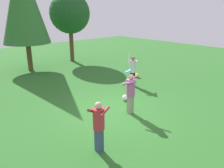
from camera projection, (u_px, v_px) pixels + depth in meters
The scene contains 9 objects.
ground_plane at pixel (114, 111), 9.36m from camera, with size 40.00×40.00×0.00m, color #2D6B28.
person_thrower at pixel (133, 69), 12.25m from camera, with size 0.67×0.67×1.81m.
person_catcher at pixel (99, 123), 6.46m from camera, with size 0.69×0.67×1.58m.
person_bystander at pixel (131, 90), 8.92m from camera, with size 0.66×0.70×1.65m.
frisbee at pixel (128, 71), 8.72m from camera, with size 0.37×0.37×0.14m.
ball_yellow at pixel (137, 75), 13.97m from camera, with size 0.28×0.28×0.28m, color yellow.
ball_white at pixel (125, 98), 10.45m from camera, with size 0.28×0.28×0.28m, color white.
tree_center at pixel (23, 0), 14.29m from camera, with size 3.08×3.08×7.36m.
tree_right at pixel (70, 13), 17.36m from camera, with size 3.12×3.12×5.33m.
Camera 1 is at (-5.85, -6.20, 4.04)m, focal length 36.00 mm.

